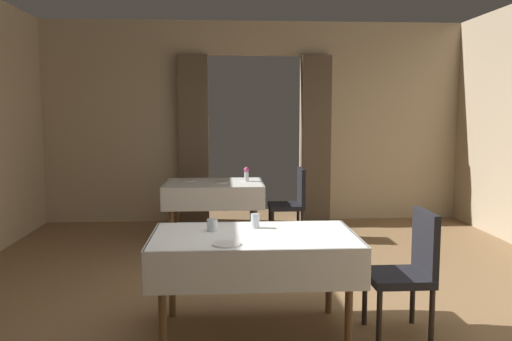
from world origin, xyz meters
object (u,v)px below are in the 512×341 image
at_px(dining_table_mid, 254,247).
at_px(glass_mid_b, 255,221).
at_px(plate_far_c, 189,180).
at_px(glass_mid_a, 212,225).
at_px(flower_vase_far, 246,174).
at_px(chair_mid_right, 409,266).
at_px(plate_far_b, 221,182).
at_px(dining_table_far, 214,190).
at_px(chair_far_right, 292,200).
at_px(plate_mid_c, 226,244).

relative_size(dining_table_mid, glass_mid_b, 13.49).
relative_size(dining_table_mid, plate_far_c, 7.82).
xyz_separation_m(glass_mid_a, flower_vase_far, (0.39, 2.89, 0.06)).
distance_m(chair_mid_right, flower_vase_far, 3.32).
distance_m(chair_mid_right, plate_far_b, 3.33).
xyz_separation_m(chair_mid_right, plate_far_b, (-1.39, 3.01, 0.24)).
bearing_deg(dining_table_far, dining_table_mid, -83.27).
xyz_separation_m(dining_table_far, plate_far_b, (0.10, -0.04, 0.11)).
distance_m(dining_table_mid, dining_table_far, 2.97).
bearing_deg(chair_far_right, glass_mid_a, -109.51).
distance_m(glass_mid_a, plate_far_b, 2.78).
xyz_separation_m(dining_table_far, plate_mid_c, (0.14, -3.25, 0.11)).
bearing_deg(plate_mid_c, dining_table_mid, 56.06).
bearing_deg(chair_far_right, plate_mid_c, -105.31).
bearing_deg(plate_mid_c, glass_mid_a, 103.43).
height_order(chair_mid_right, plate_far_c, chair_mid_right).
bearing_deg(glass_mid_a, flower_vase_far, 82.31).
xyz_separation_m(chair_far_right, plate_far_b, (-0.92, 0.02, 0.24)).
xyz_separation_m(chair_mid_right, plate_far_c, (-1.82, 3.21, 0.24)).
xyz_separation_m(chair_mid_right, glass_mid_a, (-1.45, 0.23, 0.28)).
height_order(plate_mid_c, plate_far_c, same).
bearing_deg(glass_mid_b, dining_table_far, 97.73).
height_order(dining_table_far, glass_mid_b, glass_mid_b).
relative_size(glass_mid_b, plate_mid_c, 0.57).
xyz_separation_m(plate_mid_c, plate_far_b, (-0.05, 3.21, 0.00)).
relative_size(glass_mid_a, plate_far_c, 0.47).
height_order(dining_table_mid, glass_mid_a, glass_mid_a).
xyz_separation_m(plate_far_b, plate_far_c, (-0.43, 0.20, 0.00)).
distance_m(glass_mid_a, plate_far_c, 3.00).
distance_m(plate_far_b, plate_far_c, 0.47).
relative_size(plate_mid_c, plate_far_b, 1.04).
bearing_deg(dining_table_far, chair_far_right, -3.22).
height_order(chair_mid_right, plate_mid_c, chair_mid_right).
bearing_deg(chair_far_right, chair_mid_right, -81.02).
bearing_deg(chair_far_right, flower_vase_far, 167.88).
distance_m(dining_table_mid, glass_mid_a, 0.36).
height_order(plate_far_b, plate_far_c, same).
bearing_deg(glass_mid_b, plate_far_b, 95.84).
bearing_deg(dining_table_mid, chair_mid_right, -5.30).
bearing_deg(plate_far_b, plate_far_c, 154.93).
height_order(flower_vase_far, plate_far_c, flower_vase_far).
xyz_separation_m(chair_mid_right, chair_far_right, (-0.47, 3.00, 0.00)).
bearing_deg(chair_mid_right, dining_table_mid, 174.70).
xyz_separation_m(glass_mid_b, plate_mid_c, (-0.23, -0.52, -0.05)).
bearing_deg(dining_table_mid, glass_mid_b, 83.81).
bearing_deg(glass_mid_b, flower_vase_far, 88.82).
relative_size(flower_vase_far, plate_far_c, 0.98).
distance_m(dining_table_mid, plate_far_c, 3.18).
bearing_deg(chair_mid_right, plate_far_b, 114.85).
xyz_separation_m(dining_table_mid, glass_mid_a, (-0.31, 0.13, 0.14)).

